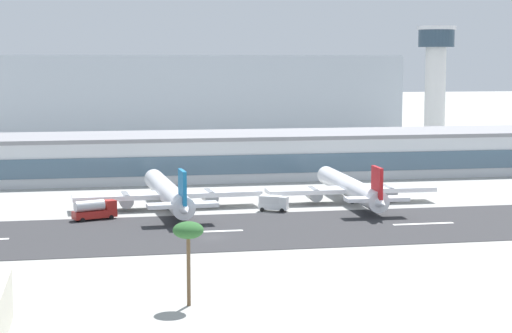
# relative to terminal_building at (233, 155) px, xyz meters

# --- Properties ---
(ground_plane) EXTENTS (1400.00, 1400.00, 0.00)m
(ground_plane) POSITION_rel_terminal_building_xyz_m (-16.58, -81.12, -5.84)
(ground_plane) COLOR #9E9E99
(runway_strip) EXTENTS (800.00, 35.03, 0.08)m
(runway_strip) POSITION_rel_terminal_building_xyz_m (-16.58, -75.72, -5.80)
(runway_strip) COLOR #2D2D30
(runway_strip) RESTS_ON ground_plane
(runway_centreline_dash_4) EXTENTS (12.00, 1.20, 0.01)m
(runway_centreline_dash_4) POSITION_rel_terminal_building_xyz_m (-16.41, -75.72, -5.76)
(runway_centreline_dash_4) COLOR white
(runway_centreline_dash_4) RESTS_ON runway_strip
(runway_centreline_dash_5) EXTENTS (12.00, 1.20, 0.01)m
(runway_centreline_dash_5) POSITION_rel_terminal_building_xyz_m (24.50, -75.72, -5.76)
(runway_centreline_dash_5) COLOR white
(runway_centreline_dash_5) RESTS_ON runway_strip
(terminal_building) EXTENTS (219.13, 28.16, 11.67)m
(terminal_building) POSITION_rel_terminal_building_xyz_m (0.00, 0.00, 0.00)
(terminal_building) COLOR silver
(terminal_building) RESTS_ON ground_plane
(control_tower) EXTENTS (12.46, 12.46, 42.07)m
(control_tower) POSITION_rel_terminal_building_xyz_m (72.71, 37.99, 19.73)
(control_tower) COLOR silver
(control_tower) RESTS_ON ground_plane
(distant_hotel_block) EXTENTS (142.50, 39.68, 32.88)m
(distant_hotel_block) POSITION_rel_terminal_building_xyz_m (2.48, 90.64, 10.60)
(distant_hotel_block) COLOR #A8B2BC
(distant_hotel_block) RESTS_ON ground_plane
(airliner_blue_tail_gate_0) EXTENTS (39.71, 50.28, 10.49)m
(airliner_blue_tail_gate_0) POSITION_rel_terminal_building_xyz_m (-21.66, -49.95, -2.50)
(airliner_blue_tail_gate_0) COLOR silver
(airliner_blue_tail_gate_0) RESTS_ON ground_plane
(airliner_red_tail_gate_1) EXTENTS (37.29, 48.65, 10.15)m
(airliner_red_tail_gate_1) POSITION_rel_terminal_building_xyz_m (18.30, -49.57, -2.60)
(airliner_red_tail_gate_1) COLOR white
(airliner_red_tail_gate_1) RESTS_ON ground_plane
(service_box_truck_1) EXTENTS (6.44, 4.85, 3.25)m
(service_box_truck_1) POSITION_rel_terminal_building_xyz_m (-0.57, -56.39, -4.05)
(service_box_truck_1) COLOR white
(service_box_truck_1) RESTS_ON ground_plane
(service_fuel_truck_2) EXTENTS (8.86, 5.51, 3.95)m
(service_fuel_truck_2) POSITION_rel_terminal_building_xyz_m (-36.93, -59.53, -3.81)
(service_fuel_truck_2) COLOR #B2231E
(service_fuel_truck_2) RESTS_ON ground_plane
(palm_tree_0) EXTENTS (3.92, 3.92, 10.80)m
(palm_tree_0) POSITION_rel_terminal_building_xyz_m (-25.63, -123.36, 3.57)
(palm_tree_0) COLOR brown
(palm_tree_0) RESTS_ON ground_plane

